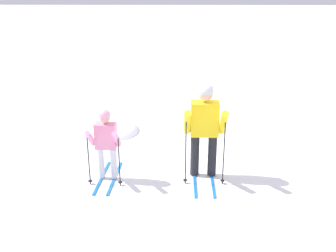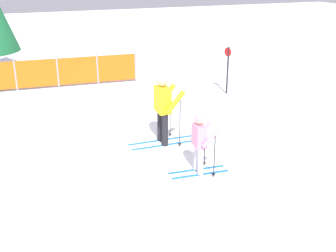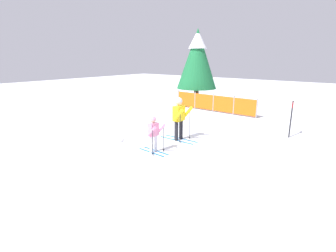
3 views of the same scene
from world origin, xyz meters
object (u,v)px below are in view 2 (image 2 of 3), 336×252
at_px(skier_adult, 164,102).
at_px(trail_marker, 228,65).
at_px(safety_fence, 58,72).
at_px(skier_child, 200,138).

bearing_deg(skier_adult, trail_marker, 43.32).
distance_m(safety_fence, trail_marker, 5.60).
xyz_separation_m(skier_adult, safety_fence, (-1.62, 5.67, -0.46)).
bearing_deg(trail_marker, skier_child, -124.23).
bearing_deg(safety_fence, skier_adult, -74.09).
height_order(safety_fence, trail_marker, trail_marker).
xyz_separation_m(skier_child, trail_marker, (3.17, 4.66, 0.18)).
relative_size(skier_adult, trail_marker, 1.12).
bearing_deg(trail_marker, skier_adult, -137.59).
distance_m(skier_adult, trail_marker, 4.48).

